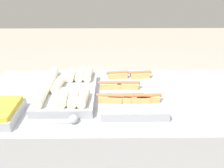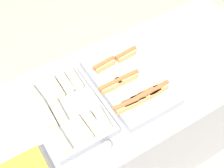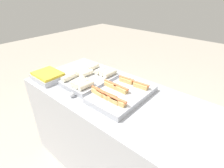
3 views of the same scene
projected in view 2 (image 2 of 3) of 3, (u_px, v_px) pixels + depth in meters
The scene contains 5 objects.
ground_plane at pixel (124, 154), 2.52m from camera, with size 12.00×12.00×0.00m, color #ADA393.
counter at pixel (126, 125), 2.16m from camera, with size 1.87×0.78×0.92m.
tray_hotdogs at pixel (130, 82), 1.77m from camera, with size 0.38×0.55×0.10m.
tray_wraps at pixel (68, 110), 1.64m from camera, with size 0.34×0.49×0.10m.
serving_spoon_near at pixel (105, 147), 1.53m from camera, with size 0.22×0.05×0.05m.
Camera 2 is at (-0.67, -0.89, 2.34)m, focal length 50.00 mm.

